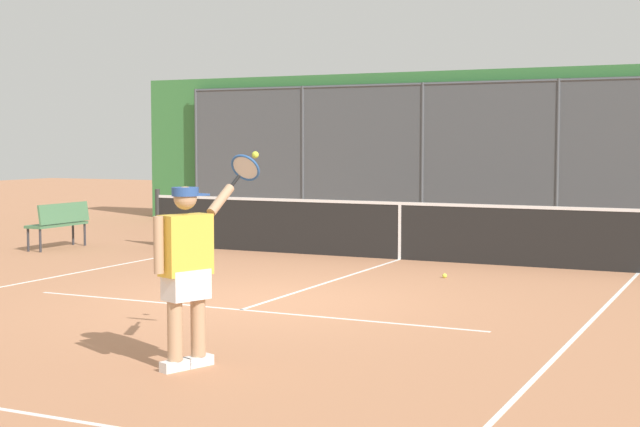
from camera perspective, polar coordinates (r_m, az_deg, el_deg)
ground_plane at (r=11.59m, az=-3.01°, el=-5.31°), size 60.00×60.00×0.00m
court_line_markings at (r=10.74m, az=-5.53°, el=-6.07°), size 7.63×9.52×0.01m
fence_backdrop at (r=21.25m, az=10.64°, el=3.77°), size 17.96×1.37×3.54m
tennis_net at (r=15.59m, az=4.89°, el=-1.00°), size 9.81×0.09×1.07m
tennis_player at (r=8.10m, az=-8.07°, el=-3.04°), size 0.43×1.35×1.86m
tennis_ball_near_baseline at (r=13.18m, az=-7.41°, el=-4.02°), size 0.07×0.07×0.07m
tennis_ball_by_sideline at (r=13.58m, az=7.60°, el=-3.77°), size 0.07×0.07×0.07m
courtside_bench at (r=17.76m, az=-15.56°, el=-0.43°), size 0.40×1.30×0.84m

